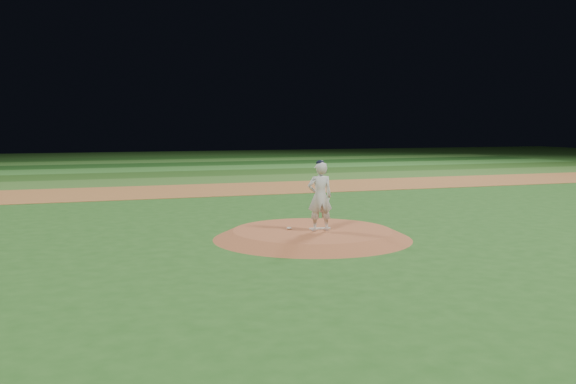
# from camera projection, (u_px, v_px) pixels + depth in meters

# --- Properties ---
(ground) EXTENTS (120.00, 120.00, 0.00)m
(ground) POSITION_uv_depth(u_px,v_px,m) (312.00, 238.00, 17.77)
(ground) COLOR #24571C
(ground) RESTS_ON ground
(infield_dirt_band) EXTENTS (70.00, 6.00, 0.02)m
(infield_dirt_band) POSITION_uv_depth(u_px,v_px,m) (204.00, 190.00, 30.88)
(infield_dirt_band) COLOR #9E6131
(infield_dirt_band) RESTS_ON ground
(outfield_stripe_0) EXTENTS (70.00, 5.00, 0.02)m
(outfield_stripe_0) POSITION_uv_depth(u_px,v_px,m) (183.00, 181.00, 36.04)
(outfield_stripe_0) COLOR #366524
(outfield_stripe_0) RESTS_ON ground
(outfield_stripe_1) EXTENTS (70.00, 5.00, 0.02)m
(outfield_stripe_1) POSITION_uv_depth(u_px,v_px,m) (169.00, 174.00, 40.72)
(outfield_stripe_1) COLOR #224C18
(outfield_stripe_1) RESTS_ON ground
(outfield_stripe_2) EXTENTS (70.00, 5.00, 0.02)m
(outfield_stripe_2) POSITION_uv_depth(u_px,v_px,m) (158.00, 169.00, 45.40)
(outfield_stripe_2) COLOR #32772B
(outfield_stripe_2) RESTS_ON ground
(outfield_stripe_3) EXTENTS (70.00, 5.00, 0.02)m
(outfield_stripe_3) POSITION_uv_depth(u_px,v_px,m) (148.00, 165.00, 50.08)
(outfield_stripe_3) COLOR #184516
(outfield_stripe_3) RESTS_ON ground
(outfield_stripe_4) EXTENTS (70.00, 5.00, 0.02)m
(outfield_stripe_4) POSITION_uv_depth(u_px,v_px,m) (141.00, 162.00, 54.77)
(outfield_stripe_4) COLOR #3A7A2C
(outfield_stripe_4) RESTS_ON ground
(outfield_stripe_5) EXTENTS (70.00, 5.00, 0.02)m
(outfield_stripe_5) POSITION_uv_depth(u_px,v_px,m) (134.00, 159.00, 59.45)
(outfield_stripe_5) COLOR #1E4F19
(outfield_stripe_5) RESTS_ON ground
(pitchers_mound) EXTENTS (5.50, 5.50, 0.25)m
(pitchers_mound) POSITION_uv_depth(u_px,v_px,m) (312.00, 234.00, 17.76)
(pitchers_mound) COLOR #A35732
(pitchers_mound) RESTS_ON ground
(pitching_rubber) EXTENTS (0.61, 0.23, 0.03)m
(pitching_rubber) POSITION_uv_depth(u_px,v_px,m) (320.00, 228.00, 17.85)
(pitching_rubber) COLOR white
(pitching_rubber) RESTS_ON pitchers_mound
(rosin_bag) EXTENTS (0.14, 0.14, 0.07)m
(rosin_bag) POSITION_uv_depth(u_px,v_px,m) (289.00, 228.00, 17.74)
(rosin_bag) COLOR silver
(rosin_bag) RESTS_ON pitchers_mound
(pitcher_on_mound) EXTENTS (0.72, 0.51, 1.94)m
(pitcher_on_mound) POSITION_uv_depth(u_px,v_px,m) (320.00, 196.00, 17.44)
(pitcher_on_mound) COLOR silver
(pitcher_on_mound) RESTS_ON pitchers_mound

